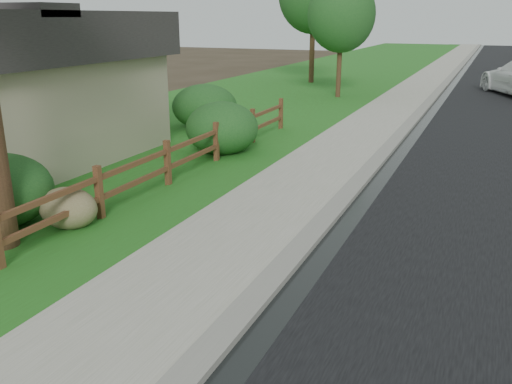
% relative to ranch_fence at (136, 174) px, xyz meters
% --- Properties ---
extents(curb, '(0.40, 90.00, 0.12)m').
position_rel_ranch_fence_xyz_m(curb, '(4.00, 28.60, -0.56)').
color(curb, gray).
rests_on(curb, ground).
extents(wet_gutter, '(0.50, 90.00, 0.00)m').
position_rel_ranch_fence_xyz_m(wet_gutter, '(4.35, 28.60, -0.60)').
color(wet_gutter, black).
rests_on(wet_gutter, road).
extents(sidewalk, '(2.20, 90.00, 0.10)m').
position_rel_ranch_fence_xyz_m(sidewalk, '(2.70, 28.60, -0.57)').
color(sidewalk, gray).
rests_on(sidewalk, ground).
extents(grass_strip, '(1.60, 90.00, 0.06)m').
position_rel_ranch_fence_xyz_m(grass_strip, '(0.80, 28.60, -0.59)').
color(grass_strip, '#285919').
rests_on(grass_strip, ground).
extents(lawn_near, '(9.00, 90.00, 0.04)m').
position_rel_ranch_fence_xyz_m(lawn_near, '(-4.40, 28.60, -0.60)').
color(lawn_near, '#285919').
rests_on(lawn_near, ground).
extents(ranch_fence, '(0.12, 16.92, 1.10)m').
position_rel_ranch_fence_xyz_m(ranch_fence, '(0.00, 0.00, 0.00)').
color(ranch_fence, '#4B2F19').
rests_on(ranch_fence, ground).
extents(boulder, '(1.31, 1.07, 0.78)m').
position_rel_ranch_fence_xyz_m(boulder, '(-0.30, -1.73, -0.23)').
color(boulder, olive).
rests_on(boulder, ground).
extents(shrub_c, '(2.42, 2.42, 1.49)m').
position_rel_ranch_fence_xyz_m(shrub_c, '(-0.30, 4.54, 0.13)').
color(shrub_c, '#18451B').
rests_on(shrub_c, ground).
extents(shrub_d, '(2.29, 2.29, 1.55)m').
position_rel_ranch_fence_xyz_m(shrub_d, '(-2.55, 7.60, 0.16)').
color(shrub_d, '#18451B').
rests_on(shrub_d, ground).
extents(tree_near_left, '(3.15, 3.15, 5.58)m').
position_rel_ranch_fence_xyz_m(tree_near_left, '(-0.30, 16.85, 3.22)').
color(tree_near_left, '#372316').
rests_on(tree_near_left, ground).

